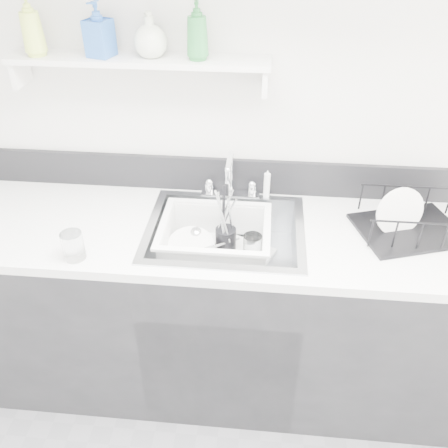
# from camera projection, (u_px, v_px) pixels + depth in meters

# --- Properties ---
(room_shell) EXTENTS (3.50, 3.00, 2.60)m
(room_shell) POSITION_uv_depth(u_px,v_px,m) (183.00, 145.00, 0.83)
(room_shell) COLOR silver
(room_shell) RESTS_ON ground
(counter_run) EXTENTS (3.20, 0.62, 0.92)m
(counter_run) POSITION_uv_depth(u_px,v_px,m) (225.00, 309.00, 2.19)
(counter_run) COLOR black
(counter_run) RESTS_ON ground
(backsplash) EXTENTS (3.20, 0.02, 0.16)m
(backsplash) POSITION_uv_depth(u_px,v_px,m) (231.00, 175.00, 2.12)
(backsplash) COLOR black
(backsplash) RESTS_ON counter_run
(sink) EXTENTS (0.64, 0.52, 0.20)m
(sink) POSITION_uv_depth(u_px,v_px,m) (225.00, 246.00, 1.97)
(sink) COLOR silver
(sink) RESTS_ON counter_run
(faucet) EXTENTS (0.26, 0.18, 0.23)m
(faucet) POSITION_uv_depth(u_px,v_px,m) (230.00, 185.00, 2.09)
(faucet) COLOR silver
(faucet) RESTS_ON counter_run
(side_sprayer) EXTENTS (0.03, 0.03, 0.14)m
(side_sprayer) POSITION_uv_depth(u_px,v_px,m) (267.00, 184.00, 2.08)
(side_sprayer) COLOR white
(side_sprayer) RESTS_ON counter_run
(wall_shelf) EXTENTS (1.00, 0.16, 0.12)m
(wall_shelf) POSITION_uv_depth(u_px,v_px,m) (139.00, 62.00, 1.79)
(wall_shelf) COLOR silver
(wall_shelf) RESTS_ON room_shell
(wash_tub) EXTENTS (0.57, 0.53, 0.18)m
(wash_tub) POSITION_uv_depth(u_px,v_px,m) (215.00, 241.00, 1.99)
(wash_tub) COLOR white
(wash_tub) RESTS_ON sink
(plate_stack) EXTENTS (0.25, 0.24, 0.10)m
(plate_stack) POSITION_uv_depth(u_px,v_px,m) (192.00, 253.00, 2.00)
(plate_stack) COLOR white
(plate_stack) RESTS_ON wash_tub
(utensil_cup) EXTENTS (0.09, 0.09, 0.30)m
(utensil_cup) POSITION_uv_depth(u_px,v_px,m) (226.00, 238.00, 2.02)
(utensil_cup) COLOR black
(utensil_cup) RESTS_ON wash_tub
(ladle) EXTENTS (0.28, 0.28, 0.08)m
(ladle) POSITION_uv_depth(u_px,v_px,m) (207.00, 247.00, 2.01)
(ladle) COLOR silver
(ladle) RESTS_ON wash_tub
(tumbler_in_tub) EXTENTS (0.10, 0.10, 0.11)m
(tumbler_in_tub) POSITION_uv_depth(u_px,v_px,m) (252.00, 247.00, 1.98)
(tumbler_in_tub) COLOR white
(tumbler_in_tub) RESTS_ON wash_tub
(tumbler_counter) EXTENTS (0.09, 0.09, 0.11)m
(tumbler_counter) POSITION_uv_depth(u_px,v_px,m) (73.00, 246.00, 1.74)
(tumbler_counter) COLOR white
(tumbler_counter) RESTS_ON counter_run
(dish_rack) EXTENTS (0.47, 0.41, 0.14)m
(dish_rack) POSITION_uv_depth(u_px,v_px,m) (412.00, 217.00, 1.87)
(dish_rack) COLOR black
(dish_rack) RESTS_ON counter_run
(bowl_small) EXTENTS (0.14, 0.14, 0.04)m
(bowl_small) POSITION_uv_depth(u_px,v_px,m) (244.00, 269.00, 1.92)
(bowl_small) COLOR white
(bowl_small) RESTS_ON wash_tub
(soap_bottle_a) EXTENTS (0.09, 0.09, 0.22)m
(soap_bottle_a) POSITION_uv_depth(u_px,v_px,m) (31.00, 26.00, 1.73)
(soap_bottle_a) COLOR #CDE659
(soap_bottle_a) RESTS_ON wall_shelf
(soap_bottle_b) EXTENTS (0.11, 0.11, 0.19)m
(soap_bottle_b) POSITION_uv_depth(u_px,v_px,m) (98.00, 29.00, 1.73)
(soap_bottle_b) COLOR #285DB2
(soap_bottle_b) RESTS_ON wall_shelf
(soap_bottle_c) EXTENTS (0.15, 0.15, 0.16)m
(soap_bottle_c) POSITION_uv_depth(u_px,v_px,m) (150.00, 35.00, 1.73)
(soap_bottle_c) COLOR beige
(soap_bottle_c) RESTS_ON wall_shelf
(soap_bottle_d) EXTENTS (0.09, 0.09, 0.21)m
(soap_bottle_d) POSITION_uv_depth(u_px,v_px,m) (197.00, 30.00, 1.69)
(soap_bottle_d) COLOR #277A37
(soap_bottle_d) RESTS_ON wall_shelf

